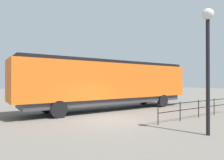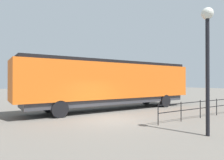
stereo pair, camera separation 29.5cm
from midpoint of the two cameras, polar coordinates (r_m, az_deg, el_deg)
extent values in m
plane|color=#666059|center=(12.00, 0.22, -11.51)|extent=(120.00, 120.00, 0.00)
cube|color=orange|center=(16.23, 0.69, -0.25)|extent=(2.82, 15.07, 2.71)
cube|color=black|center=(20.44, 15.69, -1.40)|extent=(2.71, 2.38, 1.90)
cube|color=black|center=(16.30, 0.69, 4.95)|extent=(2.54, 14.47, 0.24)
cube|color=#38383D|center=(16.30, 0.69, -5.81)|extent=(2.54, 13.87, 0.45)
cylinder|color=black|center=(20.30, 10.15, -5.37)|extent=(0.30, 1.10, 1.10)
cylinder|color=black|center=(18.54, 15.50, -5.84)|extent=(0.30, 1.10, 1.10)
cylinder|color=black|center=(15.45, -17.21, -6.92)|extent=(0.30, 1.10, 1.10)
cylinder|color=black|center=(13.06, -14.18, -8.14)|extent=(0.30, 1.10, 1.10)
cylinder|color=black|center=(9.38, 26.65, 0.96)|extent=(0.16, 0.16, 5.05)
sphere|color=silver|center=(9.82, 26.59, 16.78)|extent=(0.50, 0.50, 0.50)
cube|color=black|center=(13.74, 24.65, -5.67)|extent=(0.04, 7.45, 0.04)
cube|color=black|center=(13.79, 24.66, -7.40)|extent=(0.04, 7.45, 0.04)
cylinder|color=black|center=(10.87, 13.90, -9.63)|extent=(0.05, 0.05, 1.13)
cylinder|color=black|center=(12.28, 19.94, -8.55)|extent=(0.05, 0.05, 1.13)
cylinder|color=black|center=(13.80, 24.66, -7.63)|extent=(0.05, 0.05, 1.13)
cylinder|color=black|center=(15.39, 28.41, -6.86)|extent=(0.05, 0.05, 1.13)
camera|label=1|loc=(0.15, -89.22, -0.01)|focal=31.74mm
camera|label=2|loc=(0.15, 90.78, 0.01)|focal=31.74mm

